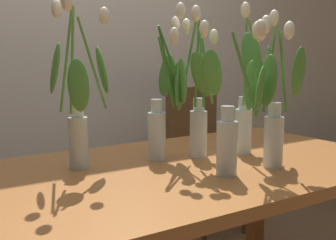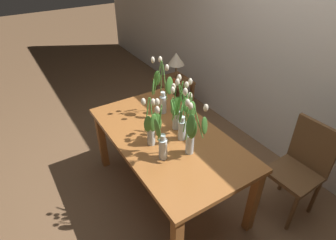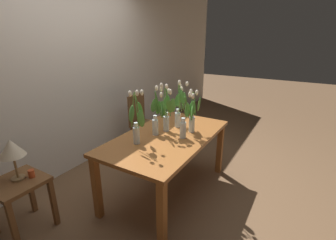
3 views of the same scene
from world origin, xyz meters
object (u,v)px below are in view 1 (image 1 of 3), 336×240
Objects in this scene: dining_table at (187,189)px; tulip_vase_3 at (165,107)px; tulip_vase_4 at (236,124)px; tulip_vase_5 at (78,107)px; tulip_vase_2 at (251,95)px; tulip_vase_0 at (199,98)px; dining_chair at (201,150)px; tulip_vase_1 at (276,117)px.

tulip_vase_3 is at bearing 96.64° from dining_table.
tulip_vase_4 is (0.07, -0.32, -0.03)m from tulip_vase_3.
tulip_vase_5 reaches higher than tulip_vase_4.
tulip_vase_2 is 1.18× the size of tulip_vase_4.
tulip_vase_5 is (-0.33, 0.02, 0.02)m from tulip_vase_3.
dining_chair is at bearing 52.39° from tulip_vase_0.
tulip_vase_1 is 0.96× the size of tulip_vase_3.
dining_table is 3.20× the size of tulip_vase_4.
tulip_vase_5 is (-0.45, 0.09, -0.01)m from tulip_vase_0.
tulip_vase_0 is 0.99× the size of tulip_vase_2.
tulip_vase_2 is 1.00× the size of tulip_vase_5.
tulip_vase_3 reaches higher than dining_table.
tulip_vase_4 is (-0.26, -0.21, -0.06)m from tulip_vase_2.
tulip_vase_1 reaches higher than tulip_vase_4.
tulip_vase_0 is 1.17× the size of tulip_vase_4.
dining_chair is (0.67, 0.87, -0.45)m from tulip_vase_0.
tulip_vase_3 is (-0.01, 0.13, 0.29)m from dining_table.
tulip_vase_1 is 0.41m from tulip_vase_3.
tulip_vase_2 is 0.34m from tulip_vase_4.
dining_chair is at bearing 64.56° from tulip_vase_1.
tulip_vase_2 is at bearing -19.40° from tulip_vase_3.
tulip_vase_5 is 0.63× the size of dining_chair.
tulip_vase_1 is at bearing -64.60° from tulip_vase_0.
dining_chair is (0.54, 1.14, -0.40)m from tulip_vase_1.
tulip_vase_3 is (-0.11, 0.07, -0.03)m from tulip_vase_0.
dining_table is 0.49m from tulip_vase_5.
tulip_vase_2 is (0.22, -0.05, 0.00)m from tulip_vase_0.
tulip_vase_3 reaches higher than dining_chair.
dining_table is at bearing -23.24° from tulip_vase_5.
tulip_vase_0 is 1.08× the size of tulip_vase_3.
tulip_vase_0 reaches higher than tulip_vase_3.
tulip_vase_2 reaches higher than tulip_vase_4.
tulip_vase_5 reaches higher than tulip_vase_3.
tulip_vase_0 reaches higher than tulip_vase_4.
dining_table is 2.73× the size of tulip_vase_5.
dining_table is 0.41m from tulip_vase_1.
tulip_vase_5 is (-0.35, 0.15, 0.31)m from dining_table.
tulip_vase_4 reaches higher than dining_chair.
tulip_vase_3 is (-0.33, 0.12, -0.04)m from tulip_vase_2.
tulip_vase_2 reaches higher than tulip_vase_5.
tulip_vase_3 is at bearing 125.83° from tulip_vase_1.
tulip_vase_3 reaches higher than tulip_vase_4.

